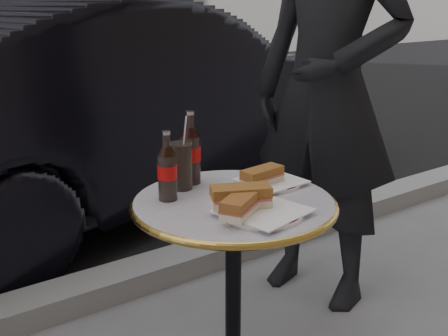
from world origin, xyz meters
TOP-DOWN VIEW (x-y plane):
  - curb at (0.00, 0.90)m, footprint 40.00×0.20m
  - bistro_table at (0.00, 0.00)m, footprint 0.62×0.62m
  - plate_left at (-0.01, -0.15)m, footprint 0.23×0.23m
  - plate_right at (0.18, 0.05)m, footprint 0.21×0.21m
  - sandwich_left_a at (-0.07, -0.13)m, footprint 0.17×0.14m
  - sandwich_left_b at (-0.04, -0.08)m, footprint 0.19×0.14m
  - sandwich_right at (0.14, 0.04)m, footprint 0.15×0.08m
  - cola_bottle_left at (-0.16, 0.12)m, footprint 0.07×0.07m
  - cola_bottle_right at (-0.02, 0.21)m, footprint 0.07×0.07m
  - cola_glass at (-0.07, 0.18)m, footprint 0.08×0.08m
  - parked_car at (0.64, 2.05)m, footprint 2.42×4.18m
  - pedestrian at (0.78, 0.38)m, footprint 0.62×0.78m

SIDE VIEW (x-z plane):
  - curb at x=0.00m, z-range -0.01..0.11m
  - bistro_table at x=0.00m, z-range 0.00..0.73m
  - parked_car at x=0.64m, z-range 0.00..1.30m
  - plate_right at x=0.18m, z-range 0.73..0.74m
  - plate_left at x=-0.01m, z-range 0.73..0.74m
  - sandwich_right at x=0.14m, z-range 0.74..0.79m
  - sandwich_left_a at x=-0.07m, z-range 0.74..0.80m
  - sandwich_left_b at x=-0.04m, z-range 0.74..0.80m
  - cola_glass at x=-0.07m, z-range 0.73..0.88m
  - cola_bottle_left at x=-0.16m, z-range 0.73..0.94m
  - cola_bottle_right at x=-0.02m, z-range 0.73..0.97m
  - pedestrian at x=0.78m, z-range 0.00..1.86m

